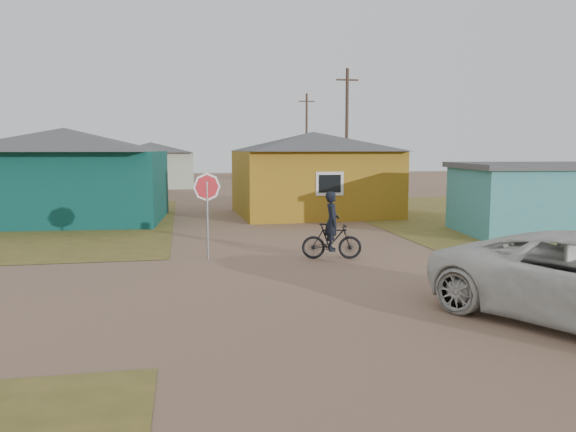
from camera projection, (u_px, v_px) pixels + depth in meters
name	position (u px, v px, depth m)	size (l,w,h in m)	color
ground	(347.00, 288.00, 12.65)	(120.00, 120.00, 0.00)	#87644E
grass_ne	(543.00, 211.00, 27.90)	(20.00, 18.00, 0.00)	olive
house_teal	(66.00, 174.00, 24.01)	(8.93, 7.08, 4.00)	#0A3B37
house_yellow	(313.00, 172.00, 26.52)	(7.72, 6.76, 3.90)	#9D6F18
shed_turquoise	(545.00, 198.00, 20.57)	(6.71, 4.93, 2.60)	teal
house_pale_west	(151.00, 164.00, 44.50)	(7.04, 6.15, 3.60)	#A7AF96
house_beige_east	(328.00, 162.00, 53.28)	(6.95, 6.05, 3.60)	tan
house_pale_north	(74.00, 162.00, 54.75)	(6.28, 5.81, 3.40)	#A7AF96
utility_pole_near	(347.00, 132.00, 34.81)	(1.40, 0.20, 8.00)	#46342A
utility_pole_far	(307.00, 137.00, 50.60)	(1.40, 0.20, 8.00)	#46342A
stop_sign	(207.00, 196.00, 15.74)	(0.80, 0.12, 2.46)	gray
cyclist	(332.00, 235.00, 15.91)	(1.76, 0.80, 1.92)	black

